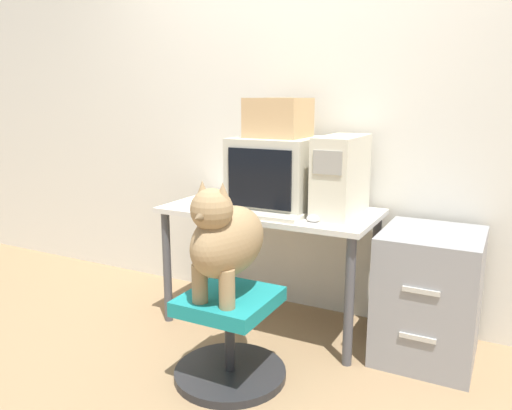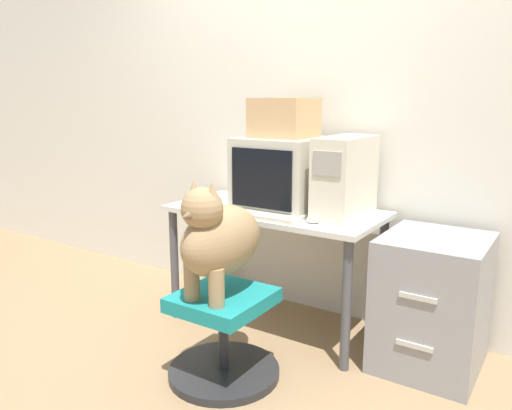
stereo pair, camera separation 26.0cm
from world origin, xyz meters
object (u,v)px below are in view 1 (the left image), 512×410
(crt_monitor, at_px, (278,173))
(cardboard_box, at_px, (279,118))
(office_chair, at_px, (230,337))
(keyboard, at_px, (262,214))
(dog, at_px, (225,238))
(pc_tower, at_px, (341,175))
(filing_cabinet, at_px, (429,295))

(crt_monitor, relative_size, cardboard_box, 1.53)
(crt_monitor, height_order, cardboard_box, cardboard_box)
(crt_monitor, height_order, office_chair, crt_monitor)
(keyboard, xyz_separation_m, dog, (0.05, -0.46, -0.01))
(pc_tower, height_order, filing_cabinet, pc_tower)
(dog, distance_m, filing_cabinet, 1.14)
(office_chair, relative_size, dog, 0.98)
(keyboard, xyz_separation_m, office_chair, (0.05, -0.43, -0.52))
(cardboard_box, bearing_deg, pc_tower, 1.77)
(office_chair, distance_m, dog, 0.51)
(pc_tower, height_order, dog, pc_tower)
(keyboard, height_order, filing_cabinet, keyboard)
(crt_monitor, distance_m, office_chair, 0.98)
(keyboard, bearing_deg, dog, -84.25)
(keyboard, bearing_deg, office_chair, -83.87)
(dog, bearing_deg, office_chair, 90.00)
(keyboard, distance_m, office_chair, 0.68)
(filing_cabinet, bearing_deg, crt_monitor, 179.66)
(pc_tower, bearing_deg, office_chair, -114.36)
(office_chair, bearing_deg, crt_monitor, 95.45)
(dog, bearing_deg, keyboard, 95.75)
(keyboard, bearing_deg, filing_cabinet, 15.15)
(office_chair, bearing_deg, keyboard, 96.13)
(crt_monitor, height_order, keyboard, crt_monitor)
(filing_cabinet, relative_size, cardboard_box, 2.17)
(crt_monitor, xyz_separation_m, cardboard_box, (0.00, 0.00, 0.32))
(crt_monitor, bearing_deg, filing_cabinet, -0.34)
(office_chair, xyz_separation_m, dog, (0.00, -0.03, 0.51))
(cardboard_box, bearing_deg, crt_monitor, -90.00)
(pc_tower, bearing_deg, dog, -113.49)
(pc_tower, height_order, keyboard, pc_tower)
(pc_tower, xyz_separation_m, filing_cabinet, (0.50, -0.02, -0.59))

